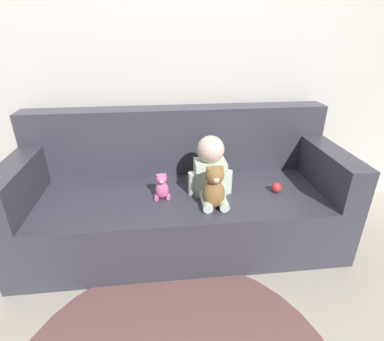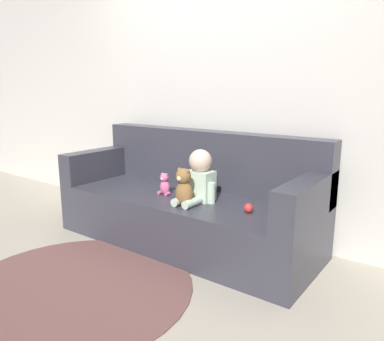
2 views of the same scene
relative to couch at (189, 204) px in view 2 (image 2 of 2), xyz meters
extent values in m
plane|color=#B7AD99|center=(0.00, -0.06, -0.31)|extent=(12.00, 12.00, 0.00)
cube|color=silver|center=(0.00, 0.43, 0.99)|extent=(8.00, 0.05, 2.60)
cube|color=#383842|center=(0.00, -0.06, -0.11)|extent=(2.15, 0.82, 0.41)
cube|color=#383842|center=(0.00, 0.26, 0.34)|extent=(2.15, 0.18, 0.49)
cube|color=#383842|center=(-0.99, -0.06, 0.23)|extent=(0.16, 0.82, 0.27)
cube|color=#383842|center=(0.99, -0.06, 0.23)|extent=(0.16, 0.82, 0.27)
cube|color=silver|center=(0.19, -0.10, 0.20)|extent=(0.20, 0.15, 0.23)
sphere|color=beige|center=(0.19, -0.10, 0.40)|extent=(0.17, 0.17, 0.17)
cylinder|color=silver|center=(0.14, -0.27, 0.12)|extent=(0.06, 0.19, 0.06)
cylinder|color=silver|center=(0.24, -0.27, 0.12)|extent=(0.06, 0.19, 0.06)
cylinder|color=silver|center=(0.07, -0.12, 0.17)|extent=(0.05, 0.05, 0.16)
cylinder|color=silver|center=(0.30, -0.12, 0.17)|extent=(0.05, 0.05, 0.16)
ellipsoid|color=olive|center=(0.18, -0.29, 0.18)|extent=(0.14, 0.11, 0.18)
sphere|color=olive|center=(0.18, -0.30, 0.32)|extent=(0.11, 0.11, 0.11)
sphere|color=olive|center=(0.14, -0.30, 0.36)|extent=(0.03, 0.03, 0.03)
sphere|color=olive|center=(0.21, -0.30, 0.36)|extent=(0.03, 0.03, 0.03)
sphere|color=beige|center=(0.18, -0.35, 0.31)|extent=(0.04, 0.04, 0.04)
ellipsoid|color=#DB6699|center=(-0.13, -0.15, 0.15)|extent=(0.09, 0.07, 0.12)
sphere|color=#DB6699|center=(-0.13, -0.15, 0.23)|extent=(0.07, 0.07, 0.07)
sphere|color=#DB6699|center=(-0.15, -0.15, 0.26)|extent=(0.02, 0.02, 0.02)
sphere|color=#DB6699|center=(-0.11, -0.15, 0.26)|extent=(0.02, 0.02, 0.02)
sphere|color=beige|center=(-0.13, -0.18, 0.23)|extent=(0.02, 0.02, 0.02)
cylinder|color=#DB6699|center=(-0.17, -0.16, 0.11)|extent=(0.03, 0.05, 0.03)
cylinder|color=#DB6699|center=(-0.09, -0.16, 0.11)|extent=(0.03, 0.05, 0.03)
sphere|color=red|center=(0.63, -0.15, 0.13)|extent=(0.07, 0.07, 0.07)
cylinder|color=brown|center=(-0.12, -1.06, -0.31)|extent=(1.51, 1.51, 0.01)
camera|label=1|loc=(-0.13, -1.82, 1.09)|focal=28.00mm
camera|label=2|loc=(1.77, -2.35, 0.92)|focal=35.00mm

